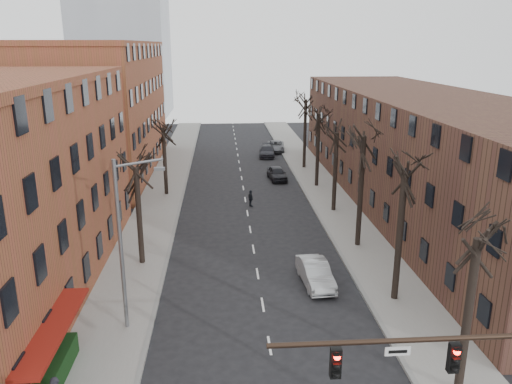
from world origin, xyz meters
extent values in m
cube|color=gray|center=(-8.00, 35.00, 0.07)|extent=(4.00, 90.00, 0.15)
cube|color=gray|center=(8.00, 35.00, 0.07)|extent=(4.00, 90.00, 0.15)
cube|color=brown|center=(-16.00, 44.00, 7.00)|extent=(12.00, 28.00, 14.00)
cube|color=#4D3124|center=(16.00, 30.00, 5.00)|extent=(12.00, 50.00, 10.00)
cube|color=maroon|center=(-9.40, 6.00, 0.00)|extent=(1.20, 7.00, 0.15)
cube|color=#143813|center=(-9.50, 5.00, 0.65)|extent=(0.80, 6.00, 1.00)
cylinder|color=black|center=(3.00, -1.00, 6.00)|extent=(8.00, 0.16, 0.16)
cube|color=black|center=(4.50, -1.00, 5.35)|extent=(0.32, 0.22, 0.95)
cube|color=black|center=(1.00, -1.00, 5.35)|extent=(0.32, 0.22, 0.95)
cube|color=silver|center=(2.80, -1.00, 5.65)|extent=(0.75, 0.04, 0.28)
cylinder|color=slate|center=(-7.20, 10.00, 4.50)|extent=(0.20, 0.20, 9.00)
cylinder|color=slate|center=(-6.10, 10.00, 8.80)|extent=(2.39, 0.12, 0.46)
cube|color=slate|center=(-5.10, 10.00, 8.50)|extent=(0.50, 0.22, 0.14)
imported|color=#A2A5A9|center=(3.42, 14.31, 0.73)|extent=(1.89, 4.55, 1.46)
imported|color=black|center=(3.80, 39.01, 0.72)|extent=(2.11, 4.36, 1.44)
imported|color=#21232A|center=(3.80, 50.88, 0.70)|extent=(2.42, 5.00, 1.40)
imported|color=slate|center=(5.30, 54.12, 0.70)|extent=(2.77, 5.22, 1.40)
imported|color=black|center=(0.39, 29.87, 0.77)|extent=(0.67, 0.97, 1.53)
camera|label=1|loc=(-2.15, -13.15, 14.14)|focal=35.00mm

